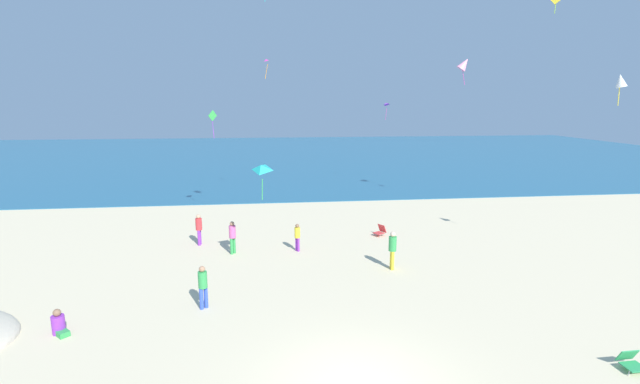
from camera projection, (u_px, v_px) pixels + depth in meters
ground_plane at (316, 257)px, 21.01m from camera, size 120.00×120.00×0.00m
ocean_water at (285, 155)px, 61.48m from camera, size 120.00×60.00×0.05m
beach_chair_far_right at (380, 231)px, 24.27m from camera, size 0.78×0.74×0.61m
beach_chair_near_camera at (631, 361)px, 12.11m from camera, size 0.57×0.62×0.53m
person_0 at (297, 235)px, 21.66m from camera, size 0.38×0.38×1.38m
person_1 at (199, 227)px, 22.57m from camera, size 0.36×0.36×1.61m
person_2 at (392, 248)px, 19.26m from camera, size 0.36×0.36×1.70m
person_3 at (203, 284)px, 15.57m from camera, size 0.44×0.44×1.59m
person_4 at (59, 325)px, 13.97m from camera, size 0.71×0.71×0.83m
person_5 at (232, 235)px, 21.25m from camera, size 0.45×0.45×1.61m
kite_green at (213, 117)px, 26.65m from camera, size 0.47×0.52×1.70m
kite_purple at (386, 104)px, 37.08m from camera, size 0.61×0.56×1.47m
kite_teal at (261, 168)px, 17.53m from camera, size 0.86×0.79×1.53m
kite_pink at (464, 64)px, 29.69m from camera, size 1.13×0.90×1.88m
kite_yellow at (556, 0)px, 23.61m from camera, size 0.45×0.46×1.02m
kite_white at (621, 81)px, 18.17m from camera, size 0.68×0.69×1.31m
kite_magenta at (266, 61)px, 30.18m from camera, size 0.42×0.47×1.37m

